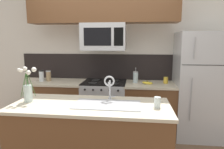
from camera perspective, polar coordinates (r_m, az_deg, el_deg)
The scene contains 18 objects.
rear_partition at distance 3.83m, azimuth 3.12°, elevation 4.50°, with size 5.20×0.10×2.60m, color silver.
splash_band at distance 3.82m, azimuth -1.46°, elevation 2.23°, with size 3.35×0.01×0.48m, color black.
back_counter_left at distance 3.87m, azimuth -14.33°, elevation -8.51°, with size 0.90×0.65×0.91m.
back_counter_right at distance 3.63m, azimuth 10.61°, elevation -9.58°, with size 0.87×0.65×0.91m.
stove_range at distance 3.66m, azimuth -2.15°, elevation -9.17°, with size 0.76×0.64×0.93m.
microwave at distance 3.45m, azimuth -2.33°, elevation 10.66°, with size 0.74×0.40×0.45m.
upper_cabinet_band at distance 3.47m, azimuth -2.78°, elevation 19.33°, with size 2.47×0.34×0.60m, color brown.
refrigerator at distance 3.70m, azimuth 24.32°, elevation -2.95°, with size 0.89×0.74×1.78m.
storage_jar_tall at distance 3.85m, azimuth -19.51°, elevation -0.34°, with size 0.09×0.09×0.20m.
storage_jar_medium at distance 3.84m, azimuth -17.70°, elevation -0.36°, with size 0.09×0.09×0.19m.
banana_bunch at distance 3.44m, azimuth 10.10°, elevation -2.38°, with size 0.19×0.12×0.07m.
french_press at distance 3.54m, azimuth 6.75°, elevation -0.70°, with size 0.09×0.09×0.27m.
coffee_tin at distance 3.57m, azimuth 15.10°, elevation -1.59°, with size 0.08×0.08×0.11m, color gold.
island_counter at distance 2.52m, azimuth -6.00°, elevation -18.29°, with size 1.83×0.75×0.91m.
kitchen_sink at distance 2.33m, azimuth -1.37°, elevation -10.25°, with size 0.76×0.40×0.16m.
sink_faucet at distance 2.45m, azimuth -0.72°, elevation -2.82°, with size 0.14×0.14×0.31m.
drinking_glass at distance 2.25m, azimuth 12.82°, elevation -7.76°, with size 0.07×0.07×0.12m.
flower_vase at distance 2.60m, azimuth -22.89°, elevation -3.73°, with size 0.20×0.12×0.43m.
Camera 1 is at (0.55, -2.52, 1.62)m, focal length 32.00 mm.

